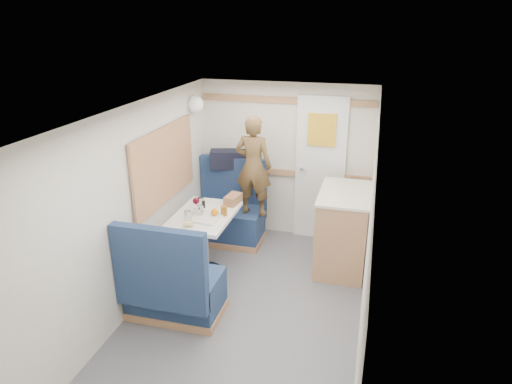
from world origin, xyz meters
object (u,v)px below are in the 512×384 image
(dinette_table, at_px, (204,227))
(wine_glass, at_px, (196,201))
(bench_near, at_px, (173,290))
(person, at_px, (253,166))
(galley_counter, at_px, (342,229))
(beer_glass, at_px, (224,211))
(pepper_grinder, at_px, (204,205))
(bench_far, at_px, (229,218))
(tumbler_left, at_px, (188,216))
(tumbler_right, at_px, (200,211))
(tray, at_px, (208,217))
(cheese_block, at_px, (189,223))
(tumbler_mid, at_px, (201,203))
(dome_light, at_px, (195,104))
(salt_grinder, at_px, (195,211))
(orange_fruit, at_px, (215,212))
(bread_loaf, at_px, (233,199))
(duffel_bag, at_px, (229,159))

(dinette_table, height_order, wine_glass, wine_glass)
(bench_near, bearing_deg, person, 77.56)
(galley_counter, xyz_separation_m, beer_glass, (-1.24, -0.52, 0.31))
(bench_near, bearing_deg, pepper_grinder, 92.82)
(bench_far, height_order, tumbler_left, bench_far)
(wine_glass, height_order, tumbler_right, wine_glass)
(tray, relative_size, cheese_block, 3.90)
(galley_counter, bearing_deg, dinette_table, -159.46)
(pepper_grinder, bearing_deg, wine_glass, -118.58)
(bench_near, relative_size, beer_glass, 9.66)
(tumbler_mid, bearing_deg, tumbler_right, -71.19)
(dome_light, bearing_deg, bench_near, -77.18)
(tray, distance_m, salt_grinder, 0.17)
(dome_light, xyz_separation_m, cheese_block, (0.35, -1.18, -1.00))
(orange_fruit, bearing_deg, bench_near, -99.64)
(tray, relative_size, tumbler_left, 3.12)
(bench_near, relative_size, person, 0.86)
(person, height_order, tumbler_left, person)
(bench_far, distance_m, galley_counter, 1.51)
(orange_fruit, relative_size, beer_glass, 0.74)
(bench_far, height_order, dome_light, dome_light)
(wine_glass, xyz_separation_m, bread_loaf, (0.32, 0.33, -0.07))
(orange_fruit, bearing_deg, beer_glass, 36.72)
(bench_near, xyz_separation_m, tumbler_mid, (-0.09, 1.03, 0.48))
(dinette_table, relative_size, cheese_block, 9.48)
(person, bearing_deg, duffel_bag, -37.55)
(tray, relative_size, orange_fruit, 4.71)
(tray, height_order, wine_glass, wine_glass)
(dome_light, height_order, tumbler_left, dome_light)
(dinette_table, relative_size, bench_near, 0.88)
(beer_glass, bearing_deg, dinette_table, -173.15)
(dome_light, xyz_separation_m, beer_glass, (0.61, -0.82, -0.98))
(duffel_bag, distance_m, bread_loaf, 0.83)
(tumbler_left, distance_m, tumbler_mid, 0.38)
(person, distance_m, wine_glass, 0.88)
(dome_light, bearing_deg, tumbler_right, -67.64)
(bench_far, height_order, salt_grinder, bench_far)
(dinette_table, bearing_deg, pepper_grinder, 110.08)
(tumbler_right, bearing_deg, salt_grinder, 168.19)
(person, xyz_separation_m, bread_loaf, (-0.14, -0.38, -0.29))
(bench_near, height_order, beer_glass, bench_near)
(salt_grinder, bearing_deg, tumbler_right, -11.81)
(beer_glass, relative_size, pepper_grinder, 1.13)
(dinette_table, distance_m, bench_far, 0.90)
(orange_fruit, bearing_deg, person, 74.69)
(person, relative_size, beer_glass, 11.29)
(beer_glass, bearing_deg, bread_loaf, 91.27)
(orange_fruit, xyz_separation_m, tumbler_mid, (-0.23, 0.20, 0.00))
(galley_counter, bearing_deg, tray, -156.12)
(duffel_bag, bearing_deg, tumbler_right, -103.26)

